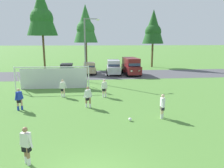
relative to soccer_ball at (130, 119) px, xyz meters
The scene contains 18 objects.
ground_plane 9.07m from the soccer_ball, 107.34° to the left, with size 400.00×400.00×0.00m, color #518438.
parking_lot_strip 19.19m from the soccer_ball, 98.09° to the left, with size 52.00×8.40×0.01m, color #4C4C51.
soccer_ball is the anchor object (origin of this frame).
soccer_goal 11.76m from the soccer_ball, 122.56° to the left, with size 7.44×1.95×2.57m.
player_striker_near 8.15m from the soccer_ball, 127.77° to the left, with size 0.75×0.32×1.64m.
player_midfield_center 4.17m from the soccer_ball, 130.73° to the left, with size 0.70×0.42×1.64m.
player_defender_far 6.77m from the soccer_ball, 140.18° to the right, with size 0.67×0.46×1.64m.
player_winger_left 6.21m from the soccer_ball, 101.44° to the left, with size 0.68×0.46×1.64m.
player_winger_right 8.31m from the soccer_ball, 158.62° to the left, with size 0.50×0.64×1.64m.
player_trailing_back 2.34m from the soccer_ball, ahead, with size 0.28×0.73×1.64m.
parked_car_slot_far_left 19.72m from the soccer_ball, 107.27° to the left, with size 2.06×4.21×1.72m.
parked_car_slot_left 20.25m from the soccer_ball, 97.28° to the left, with size 2.13×4.25×1.72m.
parked_car_slot_center_left 19.10m from the soccer_ball, 86.77° to the left, with size 2.35×4.71×2.16m.
parked_car_slot_center 18.82m from the soccer_ball, 78.82° to the left, with size 2.41×4.91×2.52m.
tree_left_edge 31.15m from the soccer_ball, 111.33° to the left, with size 5.34×5.34×14.24m.
tree_mid_left 27.50m from the soccer_ball, 96.70° to the left, with size 4.22×4.22×11.26m.
tree_center_back 29.87m from the soccer_ball, 70.86° to the left, with size 4.02×4.02×10.71m.
street_lamp 14.53m from the soccer_ball, 101.71° to the left, with size 2.00×0.32×7.68m.
Camera 1 is at (0.20, -6.35, 5.08)m, focal length 34.10 mm.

